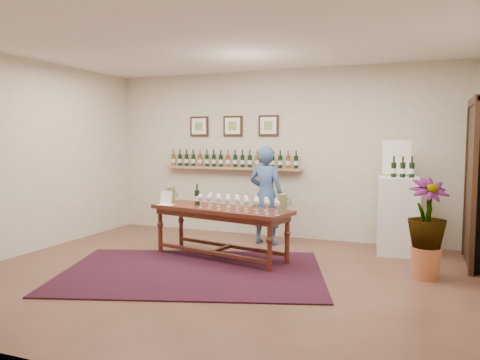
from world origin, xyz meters
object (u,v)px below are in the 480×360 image
at_px(display_pedestal, 398,216).
at_px(person, 266,195).
at_px(tasting_table, 221,215).
at_px(potted_plant, 427,229).

height_order(display_pedestal, person, person).
distance_m(tasting_table, display_pedestal, 2.55).
relative_size(display_pedestal, person, 0.72).
relative_size(display_pedestal, potted_plant, 1.08).
relative_size(tasting_table, display_pedestal, 1.89).
bearing_deg(person, display_pedestal, -170.56).
bearing_deg(potted_plant, display_pedestal, 108.46).
xyz_separation_m(tasting_table, potted_plant, (2.64, 0.03, -0.01)).
distance_m(display_pedestal, person, 1.98).
height_order(display_pedestal, potted_plant, display_pedestal).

